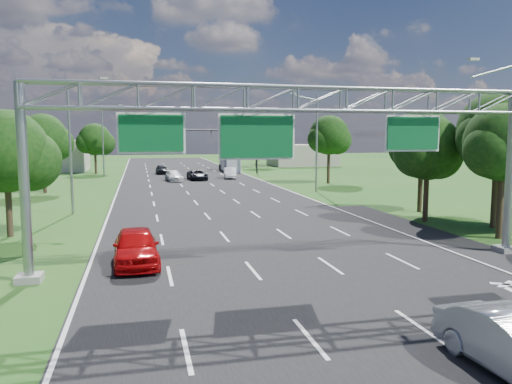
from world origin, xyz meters
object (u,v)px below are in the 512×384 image
object	(u,v)px
sign_gantry	(297,113)
box_truck	(229,162)
traffic_signal	(234,140)
red_coupe	(136,247)

from	to	relation	value
sign_gantry	box_truck	world-z (taller)	sign_gantry
sign_gantry	traffic_signal	xyz separation A→B (m)	(7.15, 53.00, -1.72)
traffic_signal	red_coupe	world-z (taller)	traffic_signal
sign_gantry	traffic_signal	size ratio (longest dim) A/B	1.92
red_coupe	sign_gantry	bearing A→B (deg)	-15.57
traffic_signal	box_truck	distance (m)	7.09
sign_gantry	red_coupe	bearing A→B (deg)	166.12
box_truck	sign_gantry	bearing A→B (deg)	-94.51
sign_gantry	box_truck	xyz separation A→B (m)	(7.48, 59.04, -5.42)
sign_gantry	traffic_signal	bearing A→B (deg)	82.32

